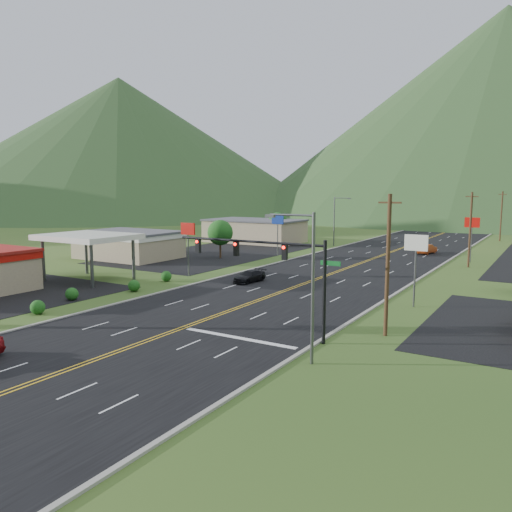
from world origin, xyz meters
The scene contains 22 objects.
ground centered at (0.00, 0.00, 0.00)m, with size 500.00×500.00×0.00m, color #244418.
road centered at (0.00, 0.00, 0.00)m, with size 20.00×460.00×0.04m, color black.
curb_east centered at (10.15, 0.00, 0.00)m, with size 0.30×460.00×0.14m, color gray.
traffic_signal centered at (6.48, 14.00, 5.33)m, with size 13.10×0.43×7.00m.
streetlight_east centered at (11.18, 10.00, 5.18)m, with size 3.28×0.25×9.00m.
streetlight_west centered at (-11.68, 70.00, 5.18)m, with size 3.28×0.25×9.00m.
gas_canopy centered at (-22.00, 22.00, 4.87)m, with size 10.00×8.00×5.30m.
building_west_mid centered at (-32.00, 38.00, 2.27)m, with size 14.40×10.40×4.10m.
building_west_far centered at (-28.00, 68.00, 2.26)m, with size 18.40×11.40×4.50m.
pole_sign_west_a centered at (-14.00, 30.00, 5.05)m, with size 2.00×0.18×6.40m.
pole_sign_west_b centered at (-14.00, 52.00, 5.05)m, with size 2.00×0.18×6.40m.
pole_sign_east_a centered at (13.00, 28.00, 5.05)m, with size 2.00×0.18×6.40m.
pole_sign_east_b centered at (13.00, 60.00, 5.05)m, with size 2.00×0.18×6.40m.
tree_west_a centered at (-20.00, 45.00, 3.89)m, with size 3.84×3.84×5.82m.
tree_west_b centered at (-25.00, 72.00, 3.89)m, with size 3.84×3.84×5.82m.
utility_pole_a centered at (13.50, 18.00, 5.13)m, with size 1.60×0.28×10.00m.
utility_pole_b centered at (13.50, 55.00, 5.13)m, with size 1.60×0.28×10.00m.
utility_pole_c centered at (13.50, 95.00, 5.13)m, with size 1.60×0.28×10.00m.
mountain_n centered at (0.00, 220.00, 42.50)m, with size 220.00×220.00×85.00m, color #253E1C.
mountain_nw centered at (-148.49, 148.49, 30.00)m, with size 190.00×190.00×60.00m, color #253E1C.
car_dark_mid centered at (-5.68, 30.46, 0.64)m, with size 1.81×4.44×1.29m, color black.
car_red_far centered at (5.49, 66.63, 0.79)m, with size 1.67×4.79×1.58m, color #963410.
Camera 1 is at (23.51, -16.10, 10.25)m, focal length 35.00 mm.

